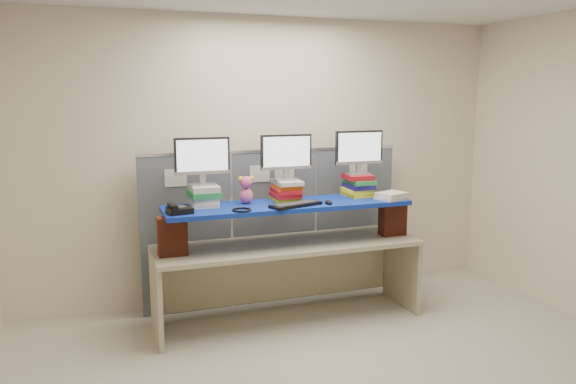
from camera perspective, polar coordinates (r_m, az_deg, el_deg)
name	(u,v)px	position (r m, az deg, el deg)	size (l,w,h in m)	color
room	(356,193)	(3.81, 6.92, -0.05)	(5.00, 4.00, 2.80)	beige
cubicle_partition	(274,226)	(5.55, -1.44, -3.44)	(2.60, 0.06, 1.53)	#4C535A
desk	(288,259)	(5.11, 0.00, -6.79)	(2.41, 0.71, 0.73)	tan
brick_pier_left	(172,236)	(4.75, -11.67, -4.42)	(0.24, 0.13, 0.33)	maroon
brick_pier_right	(393,218)	(5.41, 10.58, -2.62)	(0.24, 0.13, 0.33)	maroon
blue_board	(288,205)	(4.99, 0.00, -1.36)	(2.20, 0.55, 0.04)	navy
book_stack_left	(204,195)	(4.90, -8.53, -0.35)	(0.26, 0.31, 0.18)	beige
book_stack_center	(286,190)	(5.09, -0.20, 0.17)	(0.25, 0.30, 0.19)	yellow
book_stack_right	(358,185)	(5.36, 7.15, 0.70)	(0.26, 0.31, 0.21)	yellow
monitor_left	(202,158)	(4.85, -8.71, 3.40)	(0.47, 0.13, 0.41)	#A6A5AA
monitor_center	(286,154)	(5.04, -0.18, 3.85)	(0.47, 0.13, 0.41)	#A6A5AA
monitor_right	(359,150)	(5.32, 7.23, 4.29)	(0.47, 0.13, 0.41)	#A6A5AA
keyboard	(296,205)	(4.85, 0.78, -1.29)	(0.50, 0.29, 0.03)	black
mouse	(329,202)	(4.95, 4.15, -1.04)	(0.06, 0.10, 0.03)	black
desk_phone	(179,210)	(4.64, -11.04, -1.77)	(0.21, 0.20, 0.08)	black
headset	(242,210)	(4.67, -4.73, -1.81)	(0.16, 0.16, 0.02)	black
plush_toy	(246,190)	(4.95, -4.27, 0.25)	(0.15, 0.11, 0.25)	#D75287
binder_stack	(392,196)	(5.25, 10.52, -0.39)	(0.32, 0.29, 0.06)	beige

